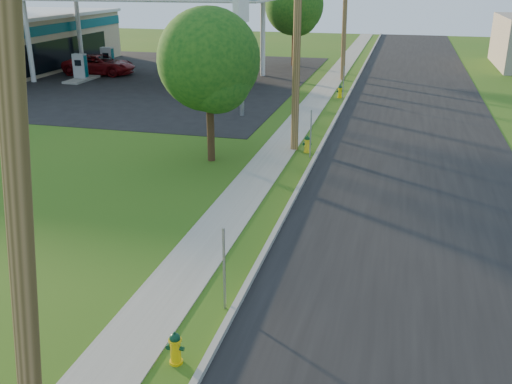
{
  "coord_description": "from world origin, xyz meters",
  "views": [
    {
      "loc": [
        3.7,
        -6.41,
        7.08
      ],
      "look_at": [
        0.0,
        8.0,
        1.4
      ],
      "focal_mm": 40.0,
      "sensor_mm": 36.0,
      "label": 1
    }
  ],
  "objects_px": {
    "fuel_pump_se": "(219,67)",
    "price_pylon": "(241,10)",
    "tree_verge": "(211,64)",
    "hydrant_mid": "(307,144)",
    "fuel_pump_sw": "(108,63)",
    "car_red": "(99,65)",
    "utility_pole_far": "(345,10)",
    "fuel_pump_ne": "(201,76)",
    "hydrant_near": "(175,348)",
    "tree_lot": "(295,8)",
    "utility_pole_mid": "(297,31)",
    "fuel_pump_nw": "(81,71)",
    "utility_pole_near": "(17,182)",
    "car_silver": "(215,73)",
    "hydrant_far": "(340,91)"
  },
  "relations": [
    {
      "from": "fuel_pump_nw",
      "to": "price_pylon",
      "type": "relative_size",
      "value": 0.47
    },
    {
      "from": "fuel_pump_sw",
      "to": "price_pylon",
      "type": "bearing_deg",
      "value": -39.4
    },
    {
      "from": "utility_pole_near",
      "to": "fuel_pump_se",
      "type": "bearing_deg",
      "value": 104.27
    },
    {
      "from": "utility_pole_far",
      "to": "fuel_pump_se",
      "type": "xyz_separation_m",
      "value": [
        -8.9,
        -1.0,
        -4.08
      ]
    },
    {
      "from": "fuel_pump_sw",
      "to": "utility_pole_mid",
      "type": "bearing_deg",
      "value": -43.52
    },
    {
      "from": "utility_pole_near",
      "to": "fuel_pump_sw",
      "type": "bearing_deg",
      "value": 117.09
    },
    {
      "from": "utility_pole_far",
      "to": "fuel_pump_se",
      "type": "relative_size",
      "value": 2.97
    },
    {
      "from": "car_silver",
      "to": "price_pylon",
      "type": "bearing_deg",
      "value": -147.49
    },
    {
      "from": "utility_pole_near",
      "to": "hydrant_near",
      "type": "height_order",
      "value": "utility_pole_near"
    },
    {
      "from": "hydrant_near",
      "to": "hydrant_mid",
      "type": "distance_m",
      "value": 14.57
    },
    {
      "from": "fuel_pump_se",
      "to": "price_pylon",
      "type": "xyz_separation_m",
      "value": [
        5.0,
        -11.5,
        4.71
      ]
    },
    {
      "from": "utility_pole_far",
      "to": "tree_verge",
      "type": "relative_size",
      "value": 1.58
    },
    {
      "from": "price_pylon",
      "to": "car_silver",
      "type": "relative_size",
      "value": 1.45
    },
    {
      "from": "tree_lot",
      "to": "fuel_pump_ne",
      "type": "bearing_deg",
      "value": -111.72
    },
    {
      "from": "fuel_pump_ne",
      "to": "fuel_pump_sw",
      "type": "height_order",
      "value": "same"
    },
    {
      "from": "price_pylon",
      "to": "tree_verge",
      "type": "xyz_separation_m",
      "value": [
        1.02,
        -7.95,
        -1.55
      ]
    },
    {
      "from": "tree_verge",
      "to": "hydrant_mid",
      "type": "xyz_separation_m",
      "value": [
        3.49,
        2.13,
        -3.52
      ]
    },
    {
      "from": "price_pylon",
      "to": "hydrant_near",
      "type": "relative_size",
      "value": 9.68
    },
    {
      "from": "car_silver",
      "to": "utility_pole_mid",
      "type": "bearing_deg",
      "value": -144.02
    },
    {
      "from": "fuel_pump_se",
      "to": "price_pylon",
      "type": "distance_m",
      "value": 13.4
    },
    {
      "from": "utility_pole_mid",
      "to": "utility_pole_far",
      "type": "height_order",
      "value": "utility_pole_mid"
    },
    {
      "from": "utility_pole_mid",
      "to": "fuel_pump_nw",
      "type": "height_order",
      "value": "utility_pole_mid"
    },
    {
      "from": "utility_pole_far",
      "to": "hydrant_far",
      "type": "relative_size",
      "value": 11.94
    },
    {
      "from": "fuel_pump_ne",
      "to": "tree_verge",
      "type": "relative_size",
      "value": 0.53
    },
    {
      "from": "fuel_pump_sw",
      "to": "car_red",
      "type": "xyz_separation_m",
      "value": [
        -0.06,
        -1.2,
        0.02
      ]
    },
    {
      "from": "fuel_pump_sw",
      "to": "tree_verge",
      "type": "relative_size",
      "value": 0.53
    },
    {
      "from": "tree_verge",
      "to": "hydrant_near",
      "type": "relative_size",
      "value": 8.53
    },
    {
      "from": "fuel_pump_se",
      "to": "car_red",
      "type": "relative_size",
      "value": 0.6
    },
    {
      "from": "tree_lot",
      "to": "utility_pole_mid",
      "type": "bearing_deg",
      "value": -79.13
    },
    {
      "from": "fuel_pump_ne",
      "to": "car_silver",
      "type": "relative_size",
      "value": 0.68
    },
    {
      "from": "utility_pole_far",
      "to": "fuel_pump_ne",
      "type": "distance_m",
      "value": 10.99
    },
    {
      "from": "fuel_pump_sw",
      "to": "car_red",
      "type": "relative_size",
      "value": 0.6
    },
    {
      "from": "utility_pole_near",
      "to": "hydrant_far",
      "type": "bearing_deg",
      "value": 88.79
    },
    {
      "from": "utility_pole_near",
      "to": "fuel_pump_nw",
      "type": "bearing_deg",
      "value": 120.0
    },
    {
      "from": "fuel_pump_se",
      "to": "car_silver",
      "type": "xyz_separation_m",
      "value": [
        0.7,
        -3.06,
        0.08
      ]
    },
    {
      "from": "utility_pole_mid",
      "to": "car_silver",
      "type": "relative_size",
      "value": 2.08
    },
    {
      "from": "fuel_pump_ne",
      "to": "car_red",
      "type": "xyz_separation_m",
      "value": [
        -9.06,
        2.8,
        0.02
      ]
    },
    {
      "from": "utility_pole_far",
      "to": "fuel_pump_se",
      "type": "bearing_deg",
      "value": -173.59
    },
    {
      "from": "utility_pole_far",
      "to": "fuel_pump_nw",
      "type": "distance_m",
      "value": 19.03
    },
    {
      "from": "utility_pole_near",
      "to": "fuel_pump_sw",
      "type": "xyz_separation_m",
      "value": [
        -17.9,
        35.0,
        -4.08
      ]
    },
    {
      "from": "fuel_pump_ne",
      "to": "car_silver",
      "type": "height_order",
      "value": "fuel_pump_ne"
    },
    {
      "from": "utility_pole_far",
      "to": "fuel_pump_sw",
      "type": "xyz_separation_m",
      "value": [
        -17.9,
        -1.0,
        -4.08
      ]
    },
    {
      "from": "fuel_pump_nw",
      "to": "fuel_pump_sw",
      "type": "distance_m",
      "value": 4.0
    },
    {
      "from": "hydrant_near",
      "to": "hydrant_far",
      "type": "bearing_deg",
      "value": 89.74
    },
    {
      "from": "fuel_pump_sw",
      "to": "car_red",
      "type": "height_order",
      "value": "fuel_pump_sw"
    },
    {
      "from": "utility_pole_near",
      "to": "tree_lot",
      "type": "distance_m",
      "value": 42.1
    },
    {
      "from": "fuel_pump_ne",
      "to": "hydrant_mid",
      "type": "bearing_deg",
      "value": -54.49
    },
    {
      "from": "hydrant_mid",
      "to": "car_silver",
      "type": "height_order",
      "value": "car_silver"
    },
    {
      "from": "tree_verge",
      "to": "car_red",
      "type": "relative_size",
      "value": 1.12
    },
    {
      "from": "fuel_pump_ne",
      "to": "tree_lot",
      "type": "height_order",
      "value": "tree_lot"
    }
  ]
}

